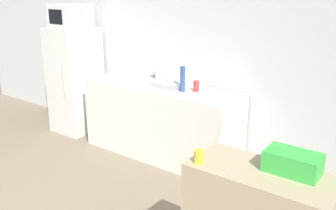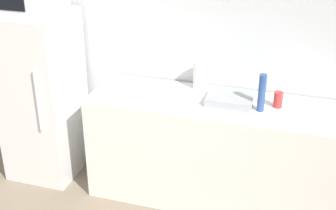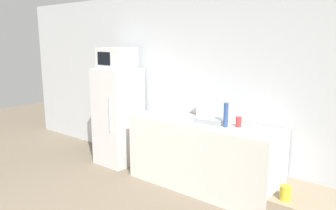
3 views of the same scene
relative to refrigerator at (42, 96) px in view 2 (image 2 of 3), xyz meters
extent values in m
cube|color=silver|center=(1.26, 0.39, 0.55)|extent=(8.00, 0.06, 2.60)
cube|color=silver|center=(0.00, 0.00, 0.00)|extent=(0.58, 0.61, 1.50)
cylinder|color=#B7B7BC|center=(0.16, -0.32, 0.11)|extent=(0.02, 0.02, 0.52)
cube|color=silver|center=(1.55, 0.02, -0.30)|extent=(2.02, 0.63, 0.90)
cube|color=#9EA3A8|center=(1.66, 0.04, 0.18)|extent=(0.36, 0.27, 0.06)
cylinder|color=#2D4C8C|center=(1.90, -0.03, 0.30)|extent=(0.06, 0.06, 0.29)
cylinder|color=red|center=(2.02, 0.08, 0.21)|extent=(0.07, 0.07, 0.12)
cylinder|color=white|center=(1.37, 0.24, 0.27)|extent=(0.11, 0.11, 0.23)
camera|label=1|loc=(4.22, -3.42, 1.29)|focal=40.00mm
camera|label=2|loc=(2.17, -3.25, 1.73)|focal=50.00mm
camera|label=3|loc=(3.73, -3.43, 1.17)|focal=35.00mm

